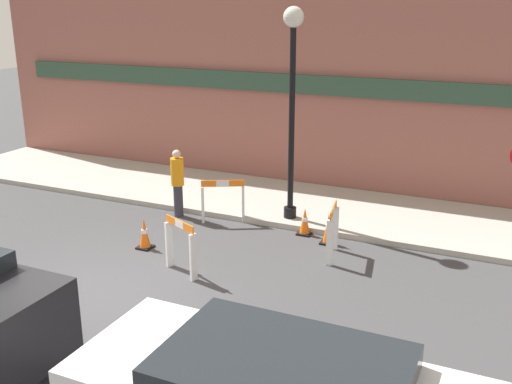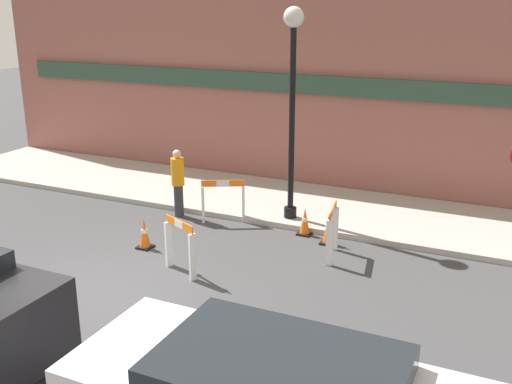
# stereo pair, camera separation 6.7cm
# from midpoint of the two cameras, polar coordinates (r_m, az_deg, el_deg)

# --- Properties ---
(ground_plane) EXTENTS (60.00, 60.00, 0.00)m
(ground_plane) POSITION_cam_midpoint_polar(r_m,az_deg,el_deg) (10.77, -15.93, -9.88)
(ground_plane) COLOR #424244
(sidewalk_slab) EXTENTS (18.00, 3.21, 0.13)m
(sidewalk_slab) POSITION_cam_midpoint_polar(r_m,az_deg,el_deg) (15.48, -1.37, -0.37)
(sidewalk_slab) COLOR #ADA89E
(sidewalk_slab) RESTS_ON ground_plane
(storefront_facade) EXTENTS (18.00, 0.22, 5.50)m
(storefront_facade) POSITION_cam_midpoint_polar(r_m,az_deg,el_deg) (16.37, 1.17, 10.30)
(storefront_facade) COLOR #93564C
(storefront_facade) RESTS_ON ground_plane
(streetlamp_post) EXTENTS (0.44, 0.44, 4.65)m
(streetlamp_post) POSITION_cam_midpoint_polar(r_m,az_deg,el_deg) (13.08, 3.33, 10.10)
(streetlamp_post) COLOR black
(streetlamp_post) RESTS_ON sidewalk_slab
(barricade_0) EXTENTS (0.84, 0.48, 1.05)m
(barricade_0) POSITION_cam_midpoint_polar(r_m,az_deg,el_deg) (11.19, -7.37, -5.01)
(barricade_0) COLOR white
(barricade_0) RESTS_ON ground_plane
(barricade_1) EXTENTS (0.28, 0.86, 1.07)m
(barricade_1) POSITION_cam_midpoint_polar(r_m,az_deg,el_deg) (11.87, 7.15, -3.60)
(barricade_1) COLOR white
(barricade_1) RESTS_ON ground_plane
(barricade_2) EXTENTS (0.93, 0.57, 1.00)m
(barricade_2) POSITION_cam_midpoint_polar(r_m,az_deg,el_deg) (13.69, -3.31, -0.66)
(barricade_2) COLOR white
(barricade_2) RESTS_ON ground_plane
(traffic_cone_0) EXTENTS (0.30, 0.30, 0.60)m
(traffic_cone_0) POSITION_cam_midpoint_polar(r_m,az_deg,el_deg) (13.06, 4.52, -2.85)
(traffic_cone_0) COLOR black
(traffic_cone_0) RESTS_ON ground_plane
(traffic_cone_1) EXTENTS (0.30, 0.30, 0.64)m
(traffic_cone_1) POSITION_cam_midpoint_polar(r_m,az_deg,el_deg) (12.51, -10.73, -3.96)
(traffic_cone_1) COLOR black
(traffic_cone_1) RESTS_ON ground_plane
(traffic_cone_2) EXTENTS (0.30, 0.30, 0.67)m
(traffic_cone_2) POSITION_cam_midpoint_polar(r_m,az_deg,el_deg) (12.61, 6.76, -3.53)
(traffic_cone_2) COLOR black
(traffic_cone_2) RESTS_ON ground_plane
(person_worker) EXTENTS (0.39, 0.39, 1.61)m
(person_worker) POSITION_cam_midpoint_polar(r_m,az_deg,el_deg) (14.06, -7.62, 1.07)
(person_worker) COLOR #33333D
(person_worker) RESTS_ON ground_plane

